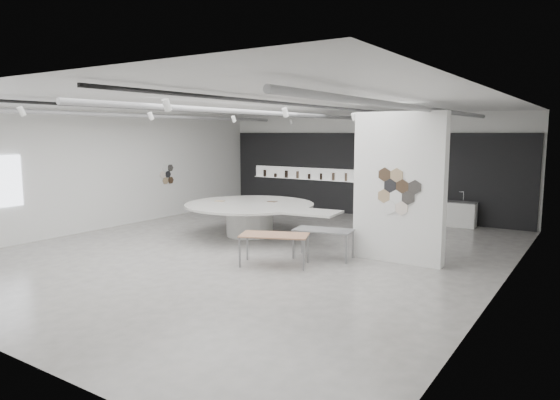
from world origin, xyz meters
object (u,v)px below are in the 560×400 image
Objects in this scene: display_island at (252,215)px; sample_table_wood at (274,237)px; partition_column at (399,188)px; kitchen_counter at (453,213)px; sample_table_stone at (323,232)px.

display_island is 3.48m from sample_table_wood.
partition_column reaches higher than sample_table_wood.
sample_table_wood is at bearing -139.54° from partition_column.
partition_column is 3.20m from sample_table_wood.
partition_column reaches higher than kitchen_counter.
sample_table_wood reaches higher than sample_table_stone.
sample_table_stone is at bearing -105.74° from kitchen_counter.
partition_column is 2.05× the size of sample_table_wood.
partition_column is 0.68× the size of display_island.
kitchen_counter reaches higher than display_island.
sample_table_stone is (0.65, 1.20, -0.01)m from sample_table_wood.
kitchen_counter is (1.54, 6.28, -0.25)m from sample_table_stone.
display_island is 6.88m from kitchen_counter.
partition_column is 2.35× the size of sample_table_stone.
display_island is 3.54× the size of kitchen_counter.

